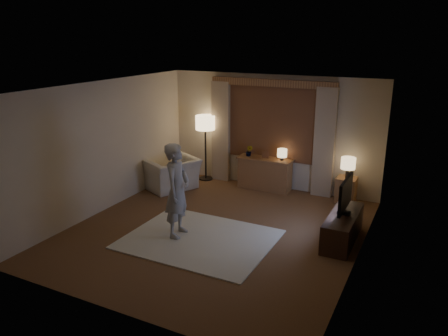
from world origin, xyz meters
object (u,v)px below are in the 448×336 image
Objects in this scene: side_table at (346,190)px; person at (177,190)px; armchair at (171,174)px; tv_stand at (343,228)px; sideboard at (265,174)px.

side_table is 0.33× the size of person.
tv_stand is (4.12, -0.94, -0.11)m from armchair.
sideboard is 2.90m from tv_stand.
person is at bearing 60.84° from armchair.
sideboard is 2.14× the size of side_table.
armchair is at bearing 27.72° from person.
person is (-2.33, -2.94, 0.58)m from side_table.
sideboard is 0.72× the size of person.
armchair reaches higher than tv_stand.
armchair is 0.66× the size of person.
tv_stand is (2.19, -1.89, -0.10)m from sideboard.
tv_stand is 2.93m from person.
person is at bearing -157.58° from tv_stand.
armchair is at bearing -153.69° from sideboard.
person is at bearing -98.80° from sideboard.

